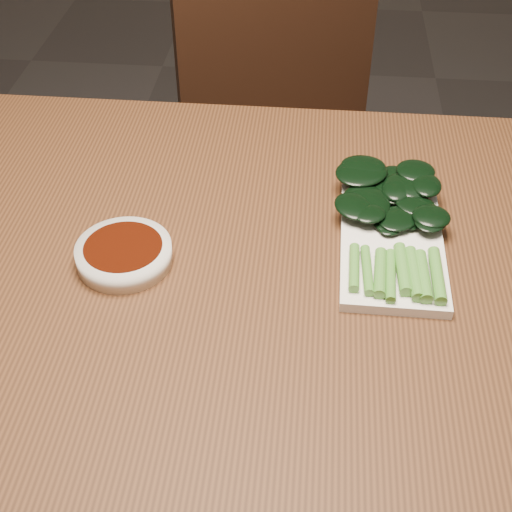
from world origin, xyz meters
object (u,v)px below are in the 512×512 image
Objects in this scene: table at (242,304)px; gai_lan at (391,203)px; chair_far at (294,154)px; sauce_bowl at (124,254)px; serving_plate at (391,235)px.

gai_lan is at bearing 31.11° from table.
chair_far is at bearing 86.36° from table.
table is at bearing -116.87° from chair_far.
table is 11.54× the size of sauce_bowl.
table is at bearing 3.01° from sauce_bowl.
gai_lan is (0.19, 0.11, 0.10)m from table.
chair_far is at bearing 105.32° from gai_lan.
serving_plate is at bearing -89.23° from gai_lan.
chair_far reaches higher than serving_plate.
serving_plate is 0.96× the size of gai_lan.
table is at bearing -148.89° from gai_lan.
sauce_bowl is 0.41× the size of gai_lan.
sauce_bowl is at bearing -176.99° from table.
gai_lan is at bearing 90.77° from serving_plate.
sauce_bowl is 0.43× the size of serving_plate.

